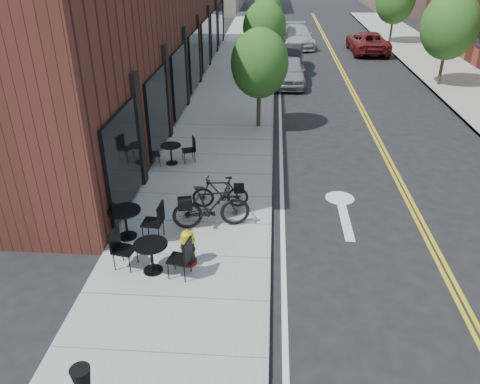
{
  "coord_description": "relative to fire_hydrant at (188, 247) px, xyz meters",
  "views": [
    {
      "loc": [
        -0.1,
        -8.96,
        6.62
      ],
      "look_at": [
        -0.83,
        1.59,
        1.0
      ],
      "focal_mm": 35.0,
      "sensor_mm": 36.0,
      "label": 1
    }
  ],
  "objects": [
    {
      "name": "bistro_set_b",
      "position": [
        -1.71,
        0.97,
        0.08
      ],
      "size": [
        1.88,
        0.86,
        1.0
      ],
      "rotation": [
        0.0,
        0.0,
        -0.07
      ],
      "color": "black",
      "rests_on": "sidewalk_near"
    },
    {
      "name": "parked_car_a",
      "position": [
        2.69,
        16.12,
        0.15
      ],
      "size": [
        1.75,
        4.14,
        1.4
      ],
      "primitive_type": "imported",
      "rotation": [
        0.0,
        0.0,
        -0.03
      ],
      "color": "gray",
      "rests_on": "ground"
    },
    {
      "name": "building_near",
      "position": [
        -4.61,
        14.31,
        2.96
      ],
      "size": [
        5.0,
        28.0,
        7.0
      ],
      "primitive_type": "cube",
      "color": "#4B2318",
      "rests_on": "ground"
    },
    {
      "name": "bistro_set_c",
      "position": [
        -1.48,
        5.44,
        0.01
      ],
      "size": [
        1.61,
        0.94,
        0.85
      ],
      "rotation": [
        0.0,
        0.0,
        0.37
      ],
      "color": "black",
      "rests_on": "sidewalk_near"
    },
    {
      "name": "fire_hydrant",
      "position": [
        0.0,
        0.0,
        0.0
      ],
      "size": [
        0.48,
        0.48,
        0.89
      ],
      "rotation": [
        0.0,
        0.0,
        -0.27
      ],
      "color": "maroon",
      "rests_on": "sidewalk_near"
    },
    {
      "name": "sidewalk_near",
      "position": [
        -0.11,
        10.31,
        -0.48
      ],
      "size": [
        4.0,
        70.0,
        0.12
      ],
      "primitive_type": "cube",
      "color": "#9E9B93",
      "rests_on": "ground"
    },
    {
      "name": "bistro_set_a",
      "position": [
        -0.75,
        -0.36,
        0.05
      ],
      "size": [
        1.8,
        0.89,
        0.95
      ],
      "rotation": [
        0.0,
        0.0,
        -0.19
      ],
      "color": "black",
      "rests_on": "sidewalk_near"
    },
    {
      "name": "tree_near_b",
      "position": [
        1.29,
        17.31,
        2.17
      ],
      "size": [
        2.3,
        2.3,
        3.98
      ],
      "color": "#382B1E",
      "rests_on": "sidewalk_near"
    },
    {
      "name": "bicycle_right",
      "position": [
        0.34,
        1.59,
        0.18
      ],
      "size": [
        2.07,
        0.98,
        1.2
      ],
      "primitive_type": "imported",
      "rotation": [
        0.0,
        0.0,
        1.79
      ],
      "color": "black",
      "rests_on": "sidewalk_near"
    },
    {
      "name": "bicycle_left",
      "position": [
        0.46,
        2.63,
        0.04
      ],
      "size": [
        1.59,
        0.6,
        0.93
      ],
      "primitive_type": "imported",
      "rotation": [
        0.0,
        0.0,
        -1.47
      ],
      "color": "black",
      "rests_on": "sidewalk_near"
    },
    {
      "name": "parked_car_far",
      "position": [
        8.2,
        24.81,
        0.16
      ],
      "size": [
        2.44,
        5.13,
        1.41
      ],
      "primitive_type": "imported",
      "rotation": [
        0.0,
        0.0,
        3.16
      ],
      "color": "maroon",
      "rests_on": "ground"
    },
    {
      "name": "tree_near_c",
      "position": [
        1.29,
        25.31,
        1.99
      ],
      "size": [
        2.1,
        2.1,
        3.67
      ],
      "color": "#382B1E",
      "rests_on": "sidewalk_near"
    },
    {
      "name": "tree_far_b",
      "position": [
        10.49,
        16.31,
        2.51
      ],
      "size": [
        2.8,
        2.8,
        4.62
      ],
      "color": "#382B1E",
      "rests_on": "sidewalk_far"
    },
    {
      "name": "parked_car_b",
      "position": [
        2.69,
        19.32,
        0.18
      ],
      "size": [
        1.94,
        4.53,
        1.45
      ],
      "primitive_type": "imported",
      "rotation": [
        0.0,
        0.0,
        -0.09
      ],
      "color": "black",
      "rests_on": "ground"
    },
    {
      "name": "parked_car_c",
      "position": [
        3.49,
        26.61,
        0.19
      ],
      "size": [
        2.51,
        5.24,
        1.47
      ],
      "primitive_type": "imported",
      "rotation": [
        0.0,
        0.0,
        0.09
      ],
      "color": "#B6B7BC",
      "rests_on": "ground"
    },
    {
      "name": "tree_far_c",
      "position": [
        10.49,
        28.31,
        2.51
      ],
      "size": [
        2.8,
        2.8,
        4.62
      ],
      "color": "#382B1E",
      "rests_on": "sidewalk_far"
    },
    {
      "name": "ground",
      "position": [
        1.89,
        0.31,
        -0.54
      ],
      "size": [
        120.0,
        120.0,
        0.0
      ],
      "primitive_type": "plane",
      "color": "black",
      "rests_on": "ground"
    },
    {
      "name": "tree_near_a",
      "position": [
        1.29,
        9.31,
        2.06
      ],
      "size": [
        2.2,
        2.2,
        3.81
      ],
      "color": "#382B1E",
      "rests_on": "sidewalk_near"
    }
  ]
}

